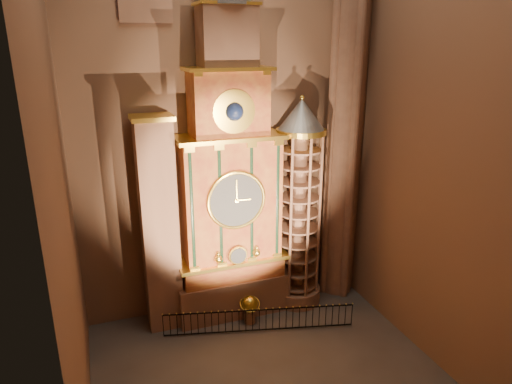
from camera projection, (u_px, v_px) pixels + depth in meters
name	position (u px, v px, depth m)	size (l,w,h in m)	color
floor	(267.00, 371.00, 19.14)	(14.00, 14.00, 0.00)	#383330
wall_back	(222.00, 91.00, 21.05)	(22.00, 22.00, 0.00)	brown
wall_left	(49.00, 119.00, 13.40)	(22.00, 22.00, 0.00)	brown
wall_right	(434.00, 99.00, 17.99)	(22.00, 22.00, 0.00)	brown
astronomical_clock	(230.00, 186.00, 21.47)	(5.60, 2.41, 16.70)	#8C634C
portrait_tower	(159.00, 226.00, 20.85)	(1.80, 1.60, 10.20)	#8C634C
stair_turret	(299.00, 207.00, 22.83)	(2.50, 2.50, 10.80)	#8C634C
gothic_pier	(348.00, 88.00, 22.15)	(2.04, 2.04, 22.00)	#8C634C
celestial_globe	(250.00, 307.00, 22.21)	(1.13, 1.08, 1.44)	#8C634C
iron_railing	(259.00, 320.00, 21.55)	(8.71, 2.29, 1.16)	black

